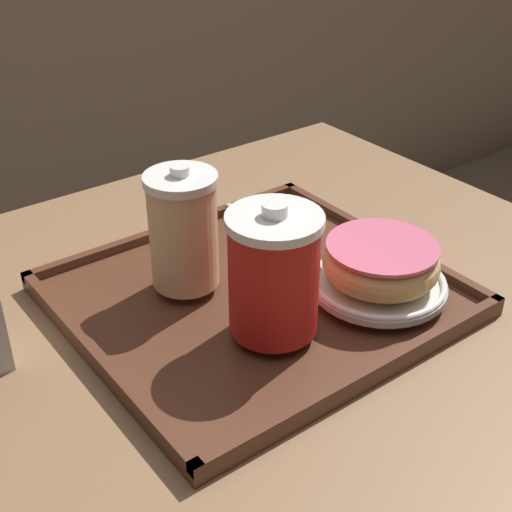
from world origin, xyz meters
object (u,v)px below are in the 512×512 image
at_px(donut_chocolate_glazed, 381,261).
at_px(coffee_cup_front, 274,273).
at_px(coffee_cup_rear, 183,230).
at_px(spoon, 285,230).

bearing_deg(donut_chocolate_glazed, coffee_cup_front, 173.89).
xyz_separation_m(coffee_cup_rear, donut_chocolate_glazed, (0.17, -0.15, -0.03)).
bearing_deg(coffee_cup_front, donut_chocolate_glazed, -6.11).
height_order(coffee_cup_front, donut_chocolate_glazed, coffee_cup_front).
distance_m(coffee_cup_rear, spoon, 0.18).
height_order(coffee_cup_rear, donut_chocolate_glazed, coffee_cup_rear).
bearing_deg(coffee_cup_rear, spoon, 7.01).
bearing_deg(donut_chocolate_glazed, coffee_cup_rear, 139.08).
bearing_deg(donut_chocolate_glazed, spoon, 91.11).
relative_size(coffee_cup_front, spoon, 0.99).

